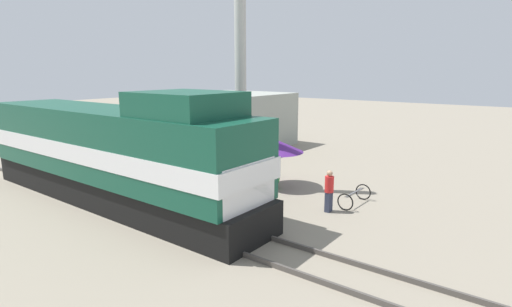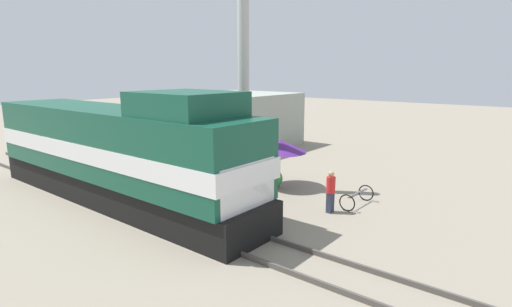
{
  "view_description": "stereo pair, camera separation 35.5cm",
  "coord_description": "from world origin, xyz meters",
  "px_view_note": "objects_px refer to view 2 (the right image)",
  "views": [
    {
      "loc": [
        -9.07,
        -10.14,
        5.32
      ],
      "look_at": [
        1.2,
        -2.38,
        2.63
      ],
      "focal_mm": 28.0,
      "sensor_mm": 36.0,
      "label": 1
    },
    {
      "loc": [
        -8.85,
        -10.42,
        5.32
      ],
      "look_at": [
        1.2,
        -2.38,
        2.63
      ],
      "focal_mm": 28.0,
      "sensor_mm": 36.0,
      "label": 2
    }
  ],
  "objects_px": {
    "utility_pole": "(244,74)",
    "bicycle": "(357,197)",
    "locomotive": "(120,153)",
    "person_bystander": "(331,190)",
    "billboard_sign": "(198,117)",
    "vendor_umbrella": "(280,146)"
  },
  "relations": [
    {
      "from": "utility_pole",
      "to": "bicycle",
      "type": "distance_m",
      "value": 7.08
    },
    {
      "from": "locomotive",
      "to": "person_bystander",
      "type": "distance_m",
      "value": 8.45
    },
    {
      "from": "billboard_sign",
      "to": "locomotive",
      "type": "bearing_deg",
      "value": -160.25
    },
    {
      "from": "utility_pole",
      "to": "billboard_sign",
      "type": "xyz_separation_m",
      "value": [
        1.88,
        4.93,
        -2.38
      ]
    },
    {
      "from": "person_bystander",
      "to": "billboard_sign",
      "type": "bearing_deg",
      "value": 76.55
    },
    {
      "from": "utility_pole",
      "to": "vendor_umbrella",
      "type": "bearing_deg",
      "value": -43.12
    },
    {
      "from": "locomotive",
      "to": "utility_pole",
      "type": "xyz_separation_m",
      "value": [
        4.61,
        -2.61,
        3.1
      ]
    },
    {
      "from": "vendor_umbrella",
      "to": "billboard_sign",
      "type": "bearing_deg",
      "value": 83.62
    },
    {
      "from": "utility_pole",
      "to": "bicycle",
      "type": "height_order",
      "value": "utility_pole"
    },
    {
      "from": "billboard_sign",
      "to": "utility_pole",
      "type": "bearing_deg",
      "value": -110.82
    },
    {
      "from": "locomotive",
      "to": "person_bystander",
      "type": "bearing_deg",
      "value": -59.88
    },
    {
      "from": "vendor_umbrella",
      "to": "bicycle",
      "type": "bearing_deg",
      "value": -93.74
    },
    {
      "from": "utility_pole",
      "to": "vendor_umbrella",
      "type": "distance_m",
      "value": 3.62
    },
    {
      "from": "billboard_sign",
      "to": "person_bystander",
      "type": "height_order",
      "value": "billboard_sign"
    },
    {
      "from": "locomotive",
      "to": "billboard_sign",
      "type": "height_order",
      "value": "locomotive"
    },
    {
      "from": "utility_pole",
      "to": "bicycle",
      "type": "xyz_separation_m",
      "value": [
        0.94,
        -5.1,
        -4.81
      ]
    },
    {
      "from": "person_bystander",
      "to": "locomotive",
      "type": "bearing_deg",
      "value": 120.12
    },
    {
      "from": "utility_pole",
      "to": "billboard_sign",
      "type": "bearing_deg",
      "value": 69.18
    },
    {
      "from": "person_bystander",
      "to": "vendor_umbrella",
      "type": "bearing_deg",
      "value": 65.36
    },
    {
      "from": "person_bystander",
      "to": "bicycle",
      "type": "xyz_separation_m",
      "value": [
        1.35,
        -0.47,
        -0.53
      ]
    },
    {
      "from": "vendor_umbrella",
      "to": "locomotive",
      "type": "bearing_deg",
      "value": 147.31
    },
    {
      "from": "bicycle",
      "to": "billboard_sign",
      "type": "bearing_deg",
      "value": -3.93
    }
  ]
}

